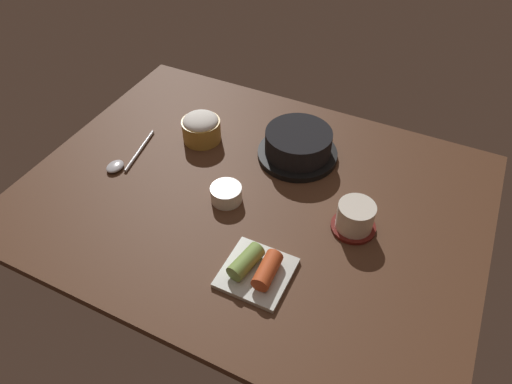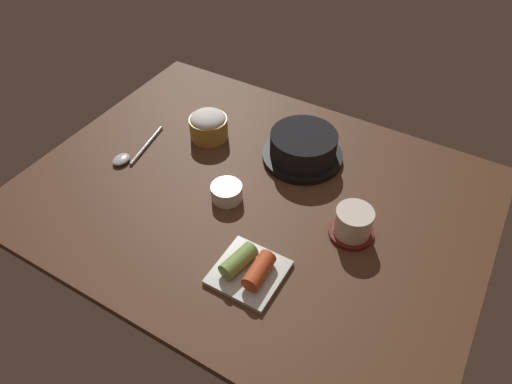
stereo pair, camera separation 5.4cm
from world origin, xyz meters
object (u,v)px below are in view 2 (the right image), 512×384
Objects in this scene: banchan_cup_center at (227,192)px; spoon at (129,155)px; tea_cup_with_saucer at (354,222)px; stone_pot at (303,147)px; kimchi_plate at (249,269)px; rice_bowl at (208,125)px.

spoon is at bearing -179.71° from banchan_cup_center.
tea_cup_with_saucer is at bearing 4.99° from spoon.
stone_pot is 1.51× the size of kimchi_plate.
rice_bowl is 20.46cm from spoon.
rice_bowl is 1.03× the size of tea_cup_with_saucer.
kimchi_plate is (6.20, -35.22, -1.85)cm from stone_pot.
rice_bowl is 43.29cm from kimchi_plate.
rice_bowl is 0.54× the size of spoon.
kimchi_plate is at bearing -45.70° from banchan_cup_center.
kimchi_plate is (-12.87, -19.59, -1.56)cm from tea_cup_with_saucer.
spoon is (-27.80, -0.14, -1.28)cm from banchan_cup_center.
tea_cup_with_saucer reaches higher than spoon.
banchan_cup_center is (-8.35, -20.32, -1.61)cm from stone_pot.
spoon is (-42.34, 14.76, -1.04)cm from kimchi_plate.
spoon is (-12.13, -16.18, -3.05)cm from rice_bowl.
banchan_cup_center is 0.39× the size of spoon.
tea_cup_with_saucer is 0.73× the size of kimchi_plate.
rice_bowl is at bearing 165.23° from tea_cup_with_saucer.
rice_bowl is 22.49cm from banchan_cup_center.
stone_pot is 2.06× the size of tea_cup_with_saucer.
stone_pot is 2.01× the size of rice_bowl.
banchan_cup_center is (15.66, -16.04, -1.77)cm from rice_bowl.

